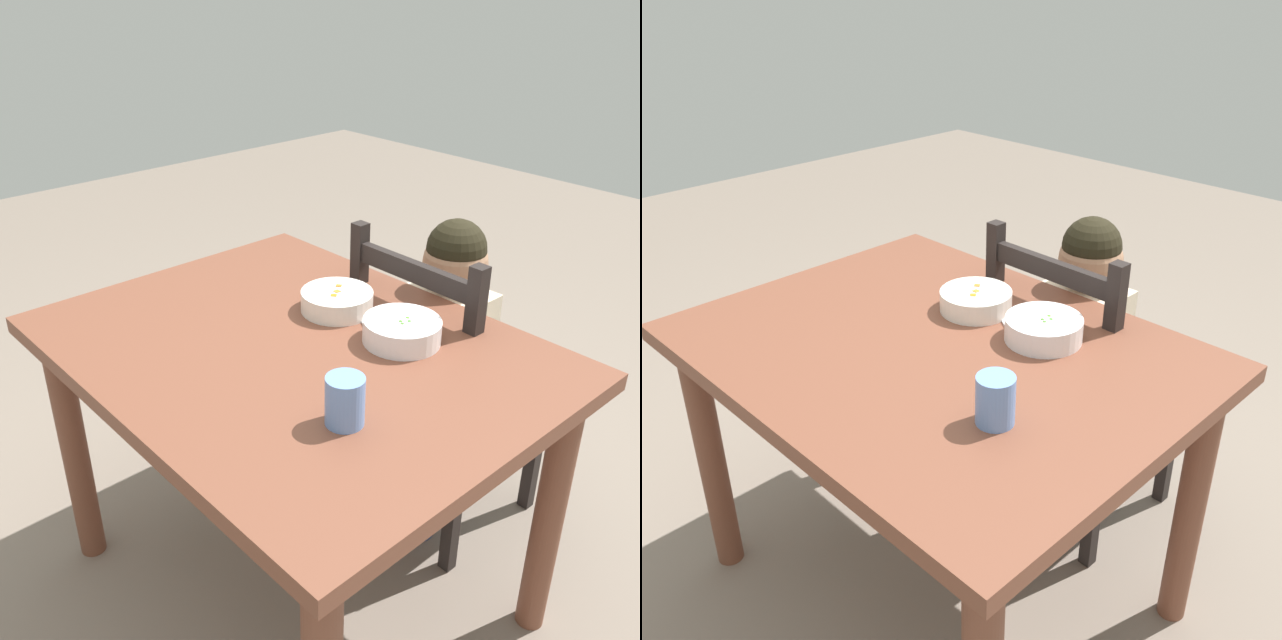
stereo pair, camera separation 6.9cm
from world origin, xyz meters
TOP-DOWN VIEW (x-y plane):
  - ground_plane at (0.00, 0.00)m, footprint 8.00×8.00m
  - dining_table at (0.00, 0.00)m, footprint 1.13×0.87m
  - dining_chair at (0.05, 0.48)m, footprint 0.42×0.42m
  - child_figure at (0.05, 0.48)m, footprint 0.32×0.31m
  - bowl_of_peas at (0.15, 0.19)m, footprint 0.18×0.18m
  - bowl_of_carrots at (-0.06, 0.19)m, footprint 0.18×0.18m
  - spoon at (0.01, 0.21)m, footprint 0.13×0.09m
  - drinking_cup at (0.29, -0.13)m, footprint 0.07×0.07m

SIDE VIEW (x-z plane):
  - ground_plane at x=0.00m, z-range 0.00..0.00m
  - dining_chair at x=0.05m, z-range -0.02..0.89m
  - child_figure at x=0.05m, z-range 0.15..1.08m
  - dining_table at x=0.00m, z-range 0.26..1.00m
  - spoon at x=0.01m, z-range 0.75..0.76m
  - bowl_of_carrots at x=-0.06m, z-range 0.75..0.80m
  - bowl_of_peas at x=0.15m, z-range 0.75..0.81m
  - drinking_cup at x=0.29m, z-range 0.75..0.85m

